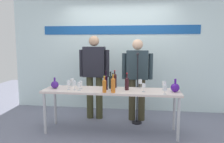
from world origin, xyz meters
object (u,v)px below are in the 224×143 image
object	(u,v)px
wine_bottle_1	(106,82)
wine_glass_left_4	(72,81)
presenter_right	(137,74)
wine_glass_left_3	(81,83)
display_table	(111,93)
presenter_left	(94,71)
wine_glass_left_1	(69,83)
wine_glass_right_2	(144,86)
wine_bottle_3	(113,84)
wine_bottle_4	(115,80)
wine_glass_right_1	(140,82)
wine_glass_right_3	(164,84)
wine_glass_right_0	(165,88)
decanter_blue_left	(55,85)
wine_glass_left_2	(69,83)
wine_bottle_6	(127,83)
wine_glass_left_0	(74,83)
wine_bottle_2	(113,85)
wine_bottle_5	(111,81)
wine_bottle_0	(104,85)
microphone_stand	(137,100)
wine_glass_left_5	(79,85)
decanter_blue_right	(175,87)

from	to	relation	value
wine_bottle_1	wine_glass_left_4	distance (m)	0.73
presenter_right	wine_glass_left_3	world-z (taller)	presenter_right
display_table	presenter_left	bearing A→B (deg)	122.94
wine_bottle_1	wine_glass_left_1	size ratio (longest dim) A/B	2.03
display_table	wine_glass_right_2	distance (m)	0.60
wine_bottle_3	wine_bottle_4	size ratio (longest dim) A/B	0.97
wine_glass_right_1	wine_glass_right_3	xyz separation A→B (m)	(0.42, -0.10, -0.00)
display_table	wine_glass_right_0	xyz separation A→B (m)	(0.91, -0.22, 0.17)
decanter_blue_left	wine_bottle_1	size ratio (longest dim) A/B	0.59
wine_bottle_1	wine_glass_right_0	distance (m)	1.03
wine_bottle_4	decanter_blue_left	bearing A→B (deg)	-167.18
wine_bottle_3	wine_glass_right_1	size ratio (longest dim) A/B	1.95
wine_glass_left_2	wine_bottle_6	bearing A→B (deg)	-1.40
wine_bottle_3	wine_glass_left_0	size ratio (longest dim) A/B	1.90
presenter_right	wine_bottle_2	bearing A→B (deg)	-112.54
presenter_left	wine_bottle_5	bearing A→B (deg)	-53.63
presenter_left	wine_bottle_0	world-z (taller)	presenter_left
display_table	wine_bottle_2	distance (m)	0.30
presenter_left	wine_glass_right_3	xyz separation A→B (m)	(1.38, -0.57, -0.12)
microphone_stand	wine_bottle_5	bearing A→B (deg)	-141.27
wine_glass_right_1	microphone_stand	world-z (taller)	microphone_stand
wine_glass_left_2	wine_glass_left_3	distance (m)	0.24
display_table	wine_glass_left_5	xyz separation A→B (m)	(-0.54, -0.13, 0.16)
presenter_left	microphone_stand	distance (m)	1.07
wine_bottle_0	decanter_blue_left	bearing A→B (deg)	168.18
wine_bottle_0	wine_bottle_2	bearing A→B (deg)	3.53
wine_glass_left_4	wine_glass_right_2	world-z (taller)	wine_glass_left_4
wine_bottle_2	wine_glass_left_0	bearing A→B (deg)	171.00
wine_glass_left_3	wine_glass_left_5	bearing A→B (deg)	-86.89
decanter_blue_left	wine_glass_left_0	size ratio (longest dim) A/B	1.23
wine_glass_left_0	wine_glass_right_1	size ratio (longest dim) A/B	1.03
wine_glass_left_5	decanter_blue_left	bearing A→B (deg)	168.01
wine_glass_left_5	wine_glass_right_0	size ratio (longest dim) A/B	0.95
wine_glass_left_3	wine_bottle_3	bearing A→B (deg)	-10.18
wine_bottle_2	wine_glass_left_4	bearing A→B (deg)	152.65
wine_bottle_5	wine_glass_right_0	distance (m)	0.99
presenter_left	wine_bottle_5	xyz separation A→B (m)	(0.42, -0.57, -0.10)
decanter_blue_right	wine_bottle_3	distance (m)	1.06
presenter_left	display_table	bearing A→B (deg)	-57.06
display_table	presenter_left	size ratio (longest dim) A/B	1.38
presenter_right	wine_glass_right_3	size ratio (longest dim) A/B	10.80
wine_bottle_2	wine_bottle_4	world-z (taller)	wine_bottle_4
wine_bottle_1	wine_glass_left_4	xyz separation A→B (m)	(-0.69, 0.22, -0.03)
decanter_blue_right	presenter_right	xyz separation A→B (m)	(-0.65, 0.72, 0.11)
display_table	wine_bottle_2	bearing A→B (deg)	-72.27
wine_bottle_5	wine_glass_right_1	xyz separation A→B (m)	(0.53, 0.10, -0.02)
wine_glass_left_0	microphone_stand	world-z (taller)	microphone_stand
wine_glass_right_2	decanter_blue_left	bearing A→B (deg)	177.90
presenter_left	microphone_stand	xyz separation A→B (m)	(0.90, -0.19, -0.54)
wine_glass_left_1	wine_glass_right_0	bearing A→B (deg)	-4.54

